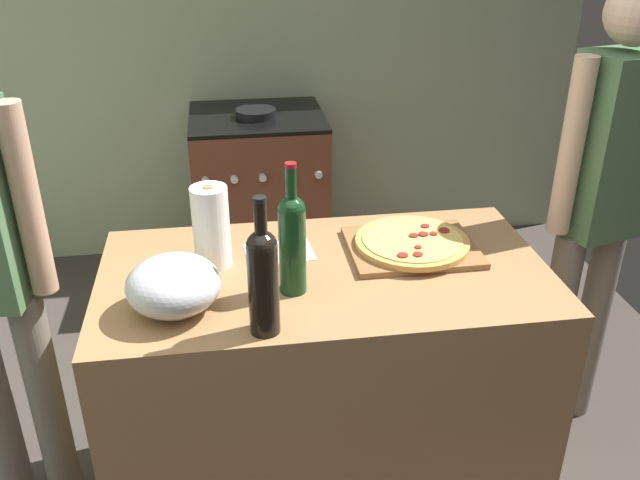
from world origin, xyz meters
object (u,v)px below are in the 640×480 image
mixing_bowl (173,285)px  stove (260,197)px  pizza (412,242)px  paper_towel_roll (211,227)px  wine_bottle_amber (263,277)px  person_in_red (601,194)px  wine_bottle_green (292,239)px

mixing_bowl → stove: (0.33, 1.74, -0.52)m
pizza → mixing_bowl: bearing=-161.5°
pizza → paper_towel_roll: paper_towel_roll is taller
stove → pizza: bearing=-75.3°
wine_bottle_amber → person_in_red: 1.32m
paper_towel_roll → stove: size_ratio=0.27×
mixing_bowl → pizza: bearing=18.5°
wine_bottle_green → stove: bearing=89.8°
pizza → stove: 1.62m
paper_towel_roll → pizza: bearing=0.0°
wine_bottle_green → stove: (0.01, 1.69, -0.60)m
person_in_red → stove: bearing=129.3°
wine_bottle_green → person_in_red: bearing=17.0°
wine_bottle_green → person_in_red: (1.11, 0.34, -0.08)m
wine_bottle_amber → wine_bottle_green: bearing=63.3°
pizza → paper_towel_roll: bearing=-180.0°
mixing_bowl → wine_bottle_green: bearing=9.8°
paper_towel_roll → wine_bottle_green: size_ratio=0.67×
wine_bottle_green → person_in_red: 1.16m
mixing_bowl → wine_bottle_green: 0.34m
wine_bottle_green → paper_towel_roll: bearing=139.8°
pizza → stove: stove is taller
pizza → stove: bearing=104.7°
paper_towel_roll → wine_bottle_green: 0.29m
paper_towel_roll → wine_bottle_amber: bearing=-71.4°
paper_towel_roll → person_in_red: (1.33, 0.15, -0.04)m
mixing_bowl → wine_bottle_green: size_ratio=0.66×
paper_towel_roll → wine_bottle_green: wine_bottle_green is taller
wine_bottle_amber → stove: bearing=86.9°
paper_towel_roll → stove: paper_towel_roll is taller
pizza → person_in_red: 0.73m
mixing_bowl → wine_bottle_green: (0.33, 0.06, 0.09)m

